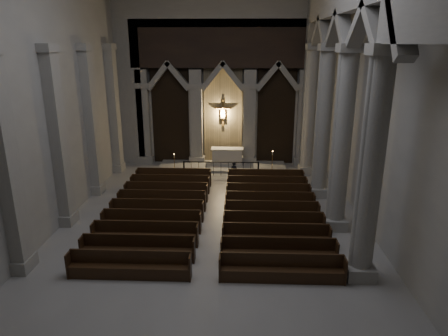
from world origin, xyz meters
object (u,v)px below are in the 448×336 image
worshipper (234,172)px  candle_stand_left (175,169)px  altar_rail (221,166)px  candle_stand_right (272,168)px  pews (214,214)px  altar (227,156)px

worshipper → candle_stand_left: bearing=-178.4°
candle_stand_left → worshipper: size_ratio=1.09×
altar_rail → candle_stand_right: (3.25, 0.52, -0.21)m
pews → worshipper: bearing=81.5°
candle_stand_right → worshipper: bearing=-145.7°
altar → worshipper: (0.50, -3.25, -0.08)m
altar → pews: (-0.33, -8.84, -0.38)m
altar_rail → candle_stand_left: (-2.98, 0.20, -0.25)m
worshipper → altar: bearing=119.8°
candle_stand_right → worshipper: size_ratio=1.22×
pews → altar: bearing=87.9°
altar → altar_rail: altar is taller
candle_stand_right → worshipper: 2.94m
worshipper → pews: bearing=-77.5°
altar_rail → candle_stand_left: bearing=176.1°
pews → worshipper: (0.83, 5.59, 0.30)m
altar → candle_stand_left: bearing=-149.9°
altar_rail → candle_stand_left: size_ratio=3.53×
altar → pews: bearing=-92.1°
altar → worshipper: 3.29m
altar → worshipper: altar is taller
altar_rail → candle_stand_left: candle_stand_left is taller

